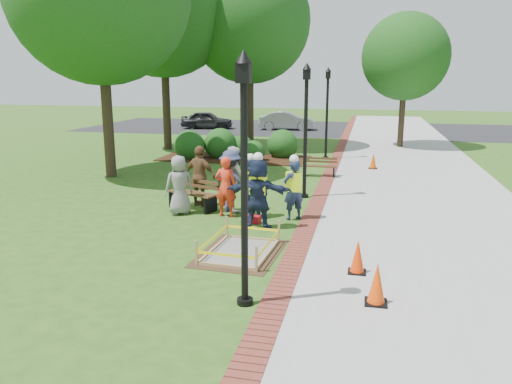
% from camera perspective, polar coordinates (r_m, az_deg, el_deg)
% --- Properties ---
extents(ground, '(100.00, 100.00, 0.00)m').
position_cam_1_polar(ground, '(11.85, -3.66, -5.88)').
color(ground, '#285116').
rests_on(ground, ground).
extents(sidewalk, '(6.00, 60.00, 0.02)m').
position_cam_1_polar(sidewalk, '(21.17, 17.40, 2.06)').
color(sidewalk, '#9E9E99').
rests_on(sidewalk, ground).
extents(brick_edging, '(0.50, 60.00, 0.03)m').
position_cam_1_polar(brick_edging, '(21.14, 8.59, 2.51)').
color(brick_edging, maroon).
rests_on(brick_edging, ground).
extents(mulch_bed, '(7.00, 3.00, 0.05)m').
position_cam_1_polar(mulch_bed, '(23.88, -2.50, 3.87)').
color(mulch_bed, '#381E0F').
rests_on(mulch_bed, ground).
extents(parking_lot, '(36.00, 12.00, 0.01)m').
position_cam_1_polar(parking_lot, '(38.07, 7.90, 7.19)').
color(parking_lot, black).
rests_on(parking_lot, ground).
extents(wet_concrete_pad, '(1.84, 2.40, 0.55)m').
position_cam_1_polar(wet_concrete_pad, '(11.12, -1.81, -5.88)').
color(wet_concrete_pad, '#47331E').
rests_on(wet_concrete_pad, ground).
extents(bench_near, '(1.67, 1.08, 0.86)m').
position_cam_1_polar(bench_near, '(14.87, -7.22, -0.91)').
color(bench_near, brown).
rests_on(bench_near, ground).
extents(bench_far, '(1.37, 0.49, 0.73)m').
position_cam_1_polar(bench_far, '(19.72, 7.23, 2.44)').
color(bench_far, '#4E311A').
rests_on(bench_far, ground).
extents(cone_front, '(0.38, 0.38, 0.76)m').
position_cam_1_polar(cone_front, '(8.93, 13.63, -10.25)').
color(cone_front, black).
rests_on(cone_front, ground).
extents(cone_back, '(0.36, 0.36, 0.70)m').
position_cam_1_polar(cone_back, '(10.19, 11.53, -7.33)').
color(cone_back, black).
rests_on(cone_back, ground).
extents(cone_far, '(0.35, 0.35, 0.70)m').
position_cam_1_polar(cone_far, '(21.71, 13.24, 3.45)').
color(cone_far, black).
rests_on(cone_far, ground).
extents(toolbox, '(0.44, 0.30, 0.20)m').
position_cam_1_polar(toolbox, '(13.41, -0.36, -3.13)').
color(toolbox, '#AB0D16').
rests_on(toolbox, ground).
extents(lamp_near, '(0.28, 0.28, 4.26)m').
position_cam_1_polar(lamp_near, '(8.10, -1.36, 3.36)').
color(lamp_near, black).
rests_on(lamp_near, ground).
extents(lamp_mid, '(0.28, 0.28, 4.26)m').
position_cam_1_polar(lamp_mid, '(15.92, 5.71, 8.11)').
color(lamp_mid, black).
rests_on(lamp_mid, ground).
extents(lamp_far, '(0.28, 0.28, 4.26)m').
position_cam_1_polar(lamp_far, '(23.86, 8.13, 9.69)').
color(lamp_far, black).
rests_on(lamp_far, ground).
extents(tree_back, '(6.43, 6.43, 9.85)m').
position_cam_1_polar(tree_back, '(27.68, -0.73, 18.86)').
color(tree_back, '#3D2D1E').
rests_on(tree_back, ground).
extents(tree_right, '(4.65, 4.65, 7.19)m').
position_cam_1_polar(tree_right, '(28.80, 16.73, 14.58)').
color(tree_right, '#3D2D1E').
rests_on(tree_right, ground).
extents(tree_far, '(7.34, 7.34, 11.08)m').
position_cam_1_polar(tree_far, '(27.52, -10.66, 20.31)').
color(tree_far, '#3D2D1E').
rests_on(tree_far, ground).
extents(shrub_a, '(1.47, 1.47, 1.47)m').
position_cam_1_polar(shrub_a, '(24.03, -7.57, 3.78)').
color(shrub_a, '#144112').
rests_on(shrub_a, ground).
extents(shrub_b, '(1.54, 1.54, 1.54)m').
position_cam_1_polar(shrub_b, '(24.24, -4.07, 3.94)').
color(shrub_b, '#144112').
rests_on(shrub_b, ground).
extents(shrub_c, '(1.05, 1.05, 1.05)m').
position_cam_1_polar(shrub_c, '(23.15, -0.27, 3.54)').
color(shrub_c, '#144112').
rests_on(shrub_c, ground).
extents(shrub_d, '(1.47, 1.47, 1.47)m').
position_cam_1_polar(shrub_d, '(24.24, 3.02, 3.96)').
color(shrub_d, '#144112').
rests_on(shrub_d, ground).
extents(shrub_e, '(1.15, 1.15, 1.15)m').
position_cam_1_polar(shrub_e, '(24.47, -1.69, 4.06)').
color(shrub_e, '#144112').
rests_on(shrub_e, ground).
extents(casual_person_a, '(0.64, 0.60, 1.69)m').
position_cam_1_polar(casual_person_a, '(14.26, -8.76, 0.79)').
color(casual_person_a, gray).
rests_on(casual_person_a, ground).
extents(casual_person_b, '(0.56, 0.38, 1.69)m').
position_cam_1_polar(casual_person_b, '(13.88, -3.46, 0.59)').
color(casual_person_b, '#F7361D').
rests_on(casual_person_b, ground).
extents(casual_person_c, '(0.67, 0.72, 1.89)m').
position_cam_1_polar(casual_person_c, '(14.51, -2.55, 1.54)').
color(casual_person_c, silver).
rests_on(casual_person_c, ground).
extents(casual_person_d, '(0.67, 0.54, 1.84)m').
position_cam_1_polar(casual_person_d, '(15.06, -6.40, 1.80)').
color(casual_person_d, brown).
rests_on(casual_person_d, ground).
extents(casual_person_e, '(0.67, 0.56, 1.80)m').
position_cam_1_polar(casual_person_e, '(14.33, -2.87, 1.22)').
color(casual_person_e, '#303555').
rests_on(casual_person_e, ground).
extents(hivis_worker_a, '(0.61, 0.41, 1.99)m').
position_cam_1_polar(hivis_worker_a, '(12.72, 0.24, 0.07)').
color(hivis_worker_a, '#1A2B44').
rests_on(hivis_worker_a, ground).
extents(hivis_worker_b, '(0.63, 0.59, 1.80)m').
position_cam_1_polar(hivis_worker_b, '(13.57, 4.31, 0.51)').
color(hivis_worker_b, '#18283E').
rests_on(hivis_worker_b, ground).
extents(hivis_worker_c, '(0.55, 0.38, 1.80)m').
position_cam_1_polar(hivis_worker_c, '(13.78, -0.64, 0.72)').
color(hivis_worker_c, '#1D294B').
rests_on(hivis_worker_c, ground).
extents(parked_car_a, '(2.49, 4.58, 1.42)m').
position_cam_1_polar(parked_car_a, '(37.86, -5.60, 7.22)').
color(parked_car_a, '#252427').
rests_on(parked_car_a, ground).
extents(parked_car_b, '(2.33, 4.61, 1.45)m').
position_cam_1_polar(parked_car_b, '(36.92, 3.52, 7.10)').
color(parked_car_b, '#959599').
rests_on(parked_car_b, ground).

